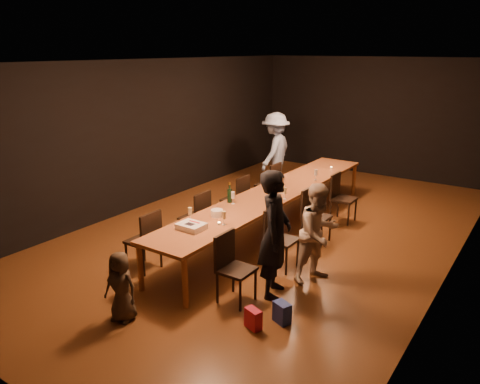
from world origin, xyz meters
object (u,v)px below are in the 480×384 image
Objects in this scene: woman_tan at (318,233)px; birthday_cake at (191,226)px; chair_left_1 at (194,217)px; champagne_bottle at (230,192)px; man_blue at (275,152)px; child at (121,287)px; chair_left_2 at (235,199)px; chair_right_0 at (236,269)px; woman_birthday at (275,234)px; table at (274,195)px; ice_bucket at (279,182)px; chair_left_3 at (267,184)px; chair_left_0 at (143,240)px; plate_stack at (217,213)px; chair_right_2 at (317,216)px; chair_right_1 at (282,239)px; chair_right_3 at (344,198)px.

woman_tan reaches higher than birthday_cake.
champagne_bottle is at bearing -61.75° from chair_left_1.
child is (1.27, -5.87, -0.46)m from man_blue.
chair_right_0 is at bearing -144.69° from chair_left_2.
woman_birthday is 5.07× the size of champagne_bottle.
table is at bearing -35.31° from chair_left_1.
woman_birthday is 2.55m from ice_bucket.
chair_left_3 reaches higher than child.
man_blue is (-2.18, 4.73, 0.44)m from chair_right_0.
woman_tan is at bearing -91.24° from chair_left_1.
woman_tan is at bearing 152.21° from chair_right_0.
chair_left_2 is at bearing 0.00° from chair_left_1.
chair_left_2 is 1.20m from chair_left_3.
man_blue is (-1.33, 2.33, 0.20)m from table.
man_blue is at bearing 5.80° from chair_left_0.
chair_left_3 is 4.27× the size of ice_bucket.
plate_stack is at bearing 124.17° from woman_tan.
chair_right_2 reaches higher than plate_stack.
chair_right_1 is at bearing 180.00° from chair_right_0.
birthday_cake is (-0.91, 0.20, 0.33)m from chair_right_0.
table is 6.45× the size of chair_right_3.
table is at bearing 10.13° from woman_birthday.
child is at bearing -170.57° from chair_left_3.
table is at bearing -35.31° from chair_right_3.
chair_right_3 is 4.27× the size of ice_bucket.
chair_right_0 is 2.88m from ice_bucket.
chair_left_3 is at bearing 105.43° from plate_stack.
ice_bucket reaches higher than table.
chair_left_1 is (-1.70, -2.40, 0.00)m from chair_right_3.
table is at bearing -144.69° from chair_left_3.
woman_tan is 1.58m from plate_stack.
chair_right_0 is at bearing -70.50° from table.
chair_left_0 is 0.65× the size of woman_tan.
chair_left_2 is 1.04× the size of child.
woman_tan is at bearing 25.88° from chair_right_2.
ice_bucket reaches higher than chair_left_3.
table is 3.55m from child.
chair_right_1 is at bearing -54.69° from table.
chair_left_3 is 0.54× the size of woman_birthday.
chair_right_3 and chair_left_0 have the same top height.
table is 1.58m from plate_stack.
child is (-0.06, -3.54, -0.26)m from table.
man_blue reaches higher than chair_right_2.
champagne_bottle is (1.02, -3.24, 0.02)m from man_blue.
table is 6.45× the size of chair_right_0.
woman_tan is at bearing 11.83° from plate_stack.
chair_right_2 is 1.20m from chair_right_3.
chair_left_2 is (-1.70, -1.20, 0.00)m from chair_right_3.
table is at bearing -90.00° from chair_left_2.
woman_tan reaches higher than table.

